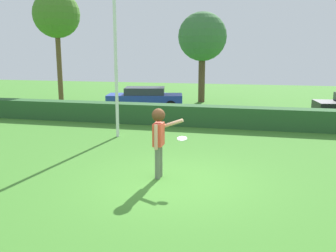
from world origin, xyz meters
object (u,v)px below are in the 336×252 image
(willow_tree, at_px, (202,37))
(birch_tree, at_px, (56,15))
(lamppost, at_px, (115,35))
(parked_car_blue, at_px, (145,97))
(person, at_px, (159,134))
(frisbee, at_px, (182,139))

(willow_tree, relative_size, birch_tree, 0.82)
(birch_tree, bearing_deg, lamppost, -49.81)
(parked_car_blue, distance_m, birch_tree, 8.15)
(parked_car_blue, bearing_deg, birch_tree, 164.00)
(person, distance_m, birch_tree, 16.99)
(lamppost, bearing_deg, frisbee, -52.00)
(person, relative_size, birch_tree, 0.25)
(person, bearing_deg, frisbee, -14.98)
(lamppost, bearing_deg, birch_tree, 130.19)
(person, xyz_separation_m, parked_car_blue, (-3.82, 11.10, -0.45))
(lamppost, xyz_separation_m, willow_tree, (1.58, 10.84, 0.35))
(lamppost, height_order, willow_tree, lamppost)
(person, distance_m, parked_car_blue, 11.75)
(willow_tree, bearing_deg, frisbee, -83.22)
(person, bearing_deg, parked_car_blue, 108.99)
(person, xyz_separation_m, frisbee, (0.63, -0.17, -0.04))
(frisbee, distance_m, lamppost, 6.12)
(parked_car_blue, relative_size, willow_tree, 0.78)
(frisbee, height_order, lamppost, lamppost)
(willow_tree, bearing_deg, lamppost, -98.29)
(parked_car_blue, height_order, willow_tree, willow_tree)
(person, height_order, parked_car_blue, person)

